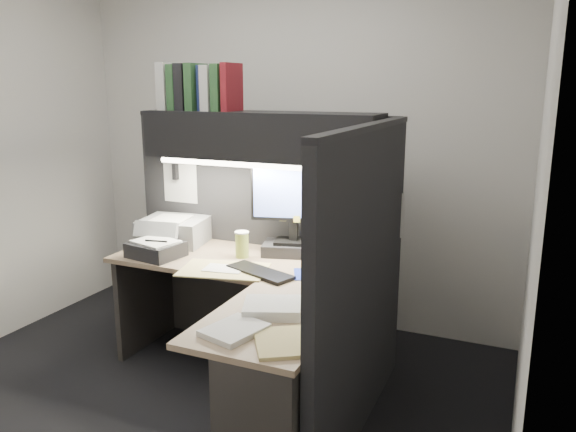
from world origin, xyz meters
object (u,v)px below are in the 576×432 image
object	(u,v)px
keyboard	(260,272)
notebook_stack	(156,249)
desk	(250,347)
telephone	(353,257)
monitor	(293,220)
printer	(175,231)
overhead_shelf	(260,136)
coffee_cup	(242,245)

from	to	relation	value
keyboard	notebook_stack	world-z (taller)	notebook_stack
desk	notebook_stack	world-z (taller)	notebook_stack
telephone	notebook_stack	size ratio (longest dim) A/B	0.77
desk	telephone	size ratio (longest dim) A/B	6.91
monitor	keyboard	distance (m)	0.49
keyboard	notebook_stack	bearing A→B (deg)	-162.11
monitor	printer	bearing A→B (deg)	169.59
notebook_stack	overhead_shelf	bearing A→B (deg)	32.13
desk	keyboard	xyz separation A→B (m)	(-0.11, 0.35, 0.30)
keyboard	telephone	world-z (taller)	telephone
telephone	coffee_cup	size ratio (longest dim) A/B	1.53
coffee_cup	printer	world-z (taller)	printer
printer	desk	bearing A→B (deg)	-46.66
keyboard	coffee_cup	bearing A→B (deg)	156.03
printer	coffee_cup	bearing A→B (deg)	-20.80
overhead_shelf	coffee_cup	size ratio (longest dim) A/B	9.66
overhead_shelf	keyboard	size ratio (longest dim) A/B	3.48
printer	monitor	bearing A→B (deg)	-5.18
monitor	coffee_cup	size ratio (longest dim) A/B	3.67
monitor	printer	xyz separation A→B (m)	(-0.87, -0.08, -0.15)
monitor	desk	bearing A→B (deg)	-99.03
overhead_shelf	coffee_cup	distance (m)	0.71
telephone	coffee_cup	bearing A→B (deg)	-179.42
overhead_shelf	keyboard	xyz separation A→B (m)	(0.19, -0.40, -0.76)
desk	coffee_cup	distance (m)	0.79
overhead_shelf	printer	distance (m)	0.95
desk	telephone	distance (m)	0.88
keyboard	monitor	bearing A→B (deg)	107.33
monitor	notebook_stack	size ratio (longest dim) A/B	1.85
coffee_cup	keyboard	bearing A→B (deg)	-44.61
overhead_shelf	printer	size ratio (longest dim) A/B	3.57
telephone	notebook_stack	xyz separation A→B (m)	(-1.21, -0.35, -0.00)
coffee_cup	overhead_shelf	bearing A→B (deg)	66.59
monitor	coffee_cup	xyz separation A→B (m)	(-0.28, -0.19, -0.15)
overhead_shelf	printer	bearing A→B (deg)	-176.55
overhead_shelf	coffee_cup	world-z (taller)	overhead_shelf
keyboard	printer	world-z (taller)	printer
overhead_shelf	monitor	distance (m)	0.58
coffee_cup	notebook_stack	world-z (taller)	coffee_cup
desk	notebook_stack	distance (m)	1.02
overhead_shelf	telephone	distance (m)	0.96
overhead_shelf	keyboard	distance (m)	0.88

